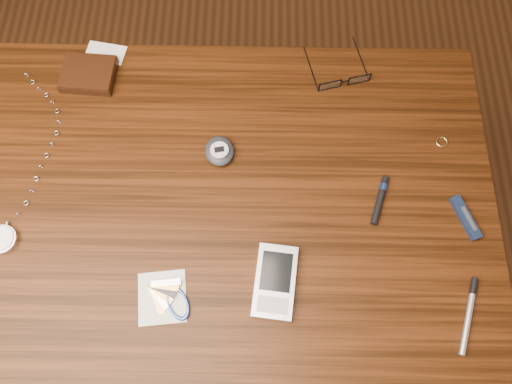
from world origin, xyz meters
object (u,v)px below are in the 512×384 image
notepad_keys (170,299)px  desk (220,225)px  pedometer (219,151)px  pocket_knife (466,218)px  pocket_watch (5,232)px  wallet_and_card (89,74)px  eyeglasses (344,80)px  silver_pen (470,310)px  pda_phone (275,282)px

notepad_keys → desk: bearing=67.0°
pedometer → pocket_knife: 0.45m
pocket_watch → pedometer: 0.40m
wallet_and_card → pocket_knife: wallet_and_card is taller
desk → pedometer: pedometer is taller
desk → pocket_knife: size_ratio=11.87×
desk → wallet_and_card: 0.39m
eyeglasses → pocket_watch: 0.68m
eyeglasses → silver_pen: bearing=-67.0°
wallet_and_card → eyeglasses: (0.50, -0.01, -0.00)m
pda_phone → silver_pen: 0.32m
wallet_and_card → silver_pen: bearing=-33.0°
desk → eyeglasses: size_ratio=7.58×
desk → pocket_watch: (-0.36, -0.05, 0.11)m
eyeglasses → notepad_keys: 0.53m
pedometer → pocket_watch: bearing=-156.2°
pda_phone → pocket_knife: (0.33, 0.12, -0.00)m
wallet_and_card → eyeglasses: size_ratio=1.02×
notepad_keys → pocket_watch: bearing=159.6°
wallet_and_card → silver_pen: (0.69, -0.44, -0.01)m
eyeglasses → pocket_knife: size_ratio=1.57×
eyeglasses → pedometer: size_ratio=1.87×
pedometer → silver_pen: (0.42, -0.28, -0.01)m
notepad_keys → silver_pen: same height
pocket_watch → pocket_knife: 0.80m
eyeglasses → pocket_watch: size_ratio=0.36×
pedometer → wallet_and_card: bearing=148.0°
wallet_and_card → pocket_knife: size_ratio=1.59×
pocket_watch → silver_pen: 0.80m
pda_phone → silver_pen: pda_phone is taller
desk → pedometer: bearing=89.3°
eyeglasses → silver_pen: (0.19, -0.44, -0.01)m
wallet_and_card → pda_phone: size_ratio=1.03×
wallet_and_card → pocket_watch: wallet_and_card is taller
pocket_watch → notepad_keys: bearing=-20.4°
pedometer → pda_phone: bearing=-66.8°
pocket_watch → pocket_knife: size_ratio=4.36×
pda_phone → notepad_keys: size_ratio=1.25×
wallet_and_card → pocket_watch: 0.34m
pda_phone → notepad_keys: (-0.17, -0.03, -0.01)m
silver_pen → pocket_knife: bearing=84.5°
silver_pen → wallet_and_card: bearing=147.0°
desk → notepad_keys: size_ratio=9.60×
pda_phone → silver_pen: (0.32, -0.04, -0.00)m
silver_pen → pocket_watch: bearing=171.4°
pocket_watch → pocket_knife: bearing=2.9°
wallet_and_card → eyeglasses: eyeglasses is taller
wallet_and_card → eyeglasses: bearing=-0.7°
pedometer → silver_pen: bearing=-33.5°
pocket_watch → pedometer: bearing=23.8°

